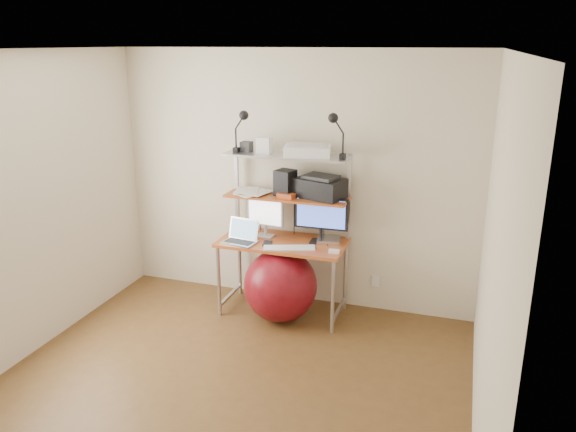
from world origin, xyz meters
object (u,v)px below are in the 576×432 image
object	(u,v)px
monitor_silver	(265,214)
printer	(321,187)
exercise_ball	(280,285)
laptop	(242,237)
monitor_black	(321,216)

from	to	relation	value
monitor_silver	printer	size ratio (longest dim) A/B	0.81
exercise_ball	laptop	bearing A→B (deg)	178.70
monitor_black	printer	size ratio (longest dim) A/B	1.00
monitor_black	exercise_ball	xyz separation A→B (m)	(-0.32, -0.24, -0.65)
monitor_black	exercise_ball	bearing A→B (deg)	-144.45
laptop	printer	bearing A→B (deg)	34.34
monitor_silver	exercise_ball	xyz separation A→B (m)	(0.23, -0.23, -0.61)
laptop	printer	xyz separation A→B (m)	(0.68, 0.32, 0.46)
monitor_black	printer	bearing A→B (deg)	110.75
monitor_silver	printer	world-z (taller)	printer
laptop	exercise_ball	distance (m)	0.58
monitor_silver	monitor_black	xyz separation A→B (m)	(0.55, 0.01, 0.04)
monitor_silver	exercise_ball	size ratio (longest dim) A/B	0.60
exercise_ball	printer	bearing A→B (deg)	48.37
monitor_silver	exercise_ball	bearing A→B (deg)	-39.39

